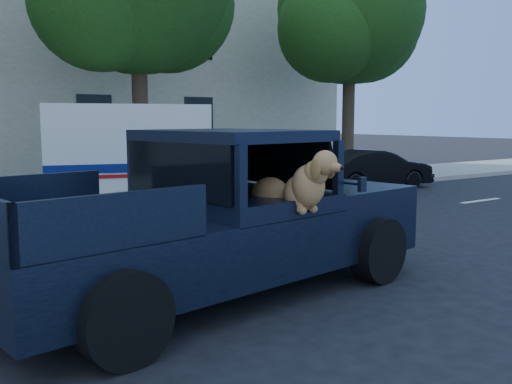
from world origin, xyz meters
The scene contains 7 objects.
ground centered at (0.00, 0.00, 0.00)m, with size 120.00×120.00×0.00m, color black.
lane_stripes centered at (2.00, 3.40, 0.01)m, with size 21.60×0.14×0.01m, color silver, non-canonical shape.
street_tree_right centered at (13.03, 9.62, 5.71)m, with size 6.00×5.20×8.60m.
building_main centered at (3.00, 16.50, 4.50)m, with size 26.00×6.00×9.00m, color beige.
pickup_truck centered at (1.91, 0.30, 0.69)m, with size 5.94×3.20×2.03m.
mail_truck centered at (3.96, 7.28, 1.09)m, with size 4.97×3.33×2.50m.
parked_sedan centered at (11.75, 7.03, 0.61)m, with size 3.69×1.29×1.22m, color black.
Camera 1 is at (-1.47, -5.64, 2.16)m, focal length 40.00 mm.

